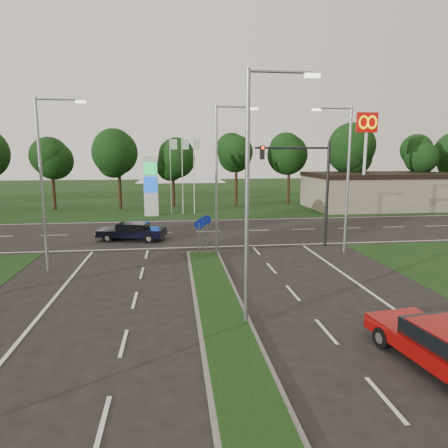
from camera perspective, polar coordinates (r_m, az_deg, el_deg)
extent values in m
plane|color=black|center=(9.99, 5.01, -28.30)|extent=(160.00, 160.00, 0.00)
cube|color=black|center=(62.98, -5.62, 4.22)|extent=(160.00, 50.00, 0.02)
cube|color=black|center=(32.30, -4.00, -1.15)|extent=(160.00, 12.00, 0.02)
cube|color=slate|center=(13.28, 1.20, -17.51)|extent=(2.00, 26.00, 0.12)
cube|color=gray|center=(49.87, 21.30, 4.42)|extent=(16.00, 9.00, 4.00)
cylinder|color=gray|center=(13.99, 3.31, 3.02)|extent=(0.16, 0.16, 9.00)
cylinder|color=gray|center=(14.40, 8.11, 20.73)|extent=(2.20, 0.10, 0.10)
cube|color=#FFF2CC|center=(14.70, 12.50, 19.98)|extent=(0.50, 0.22, 0.12)
cylinder|color=gray|center=(23.85, -1.09, 5.87)|extent=(0.16, 0.16, 9.00)
cylinder|color=gray|center=(24.09, 1.59, 16.39)|extent=(2.20, 0.10, 0.10)
cube|color=#FFF2CC|center=(24.27, 4.26, 16.09)|extent=(0.50, 0.22, 0.12)
cylinder|color=gray|center=(22.75, -24.57, 4.79)|extent=(0.16, 0.16, 9.00)
cylinder|color=gray|center=(22.55, -22.63, 16.11)|extent=(2.20, 0.10, 0.10)
cube|color=#FFF2CC|center=(22.29, -19.77, 16.11)|extent=(0.50, 0.22, 0.12)
cylinder|color=gray|center=(26.04, 17.25, 5.77)|extent=(0.16, 0.16, 9.00)
cylinder|color=gray|center=(25.69, 15.45, 15.65)|extent=(2.20, 0.10, 0.10)
cube|color=#FFF2CC|center=(25.29, 13.05, 15.61)|extent=(0.50, 0.22, 0.12)
cylinder|color=black|center=(27.76, 14.51, 4.06)|extent=(0.20, 0.20, 7.00)
cylinder|color=black|center=(26.80, 9.74, 10.67)|extent=(5.00, 0.14, 0.14)
cube|color=black|center=(26.29, 5.48, 10.13)|extent=(0.28, 0.28, 0.90)
sphere|color=#FF190C|center=(26.12, 5.58, 10.79)|extent=(0.20, 0.20, 0.20)
cylinder|color=gray|center=(23.75, -3.57, -2.45)|extent=(0.06, 0.06, 2.20)
cylinder|color=#0C26A5|center=(23.56, -3.60, -0.08)|extent=(0.56, 0.04, 0.56)
cylinder|color=gray|center=(24.75, -3.03, -1.95)|extent=(0.06, 0.06, 2.20)
cylinder|color=#0C26A5|center=(24.56, -3.05, 0.34)|extent=(0.56, 0.04, 0.56)
cylinder|color=gray|center=(25.45, -2.47, -1.61)|extent=(0.06, 0.06, 2.20)
cylinder|color=#0C26A5|center=(25.27, -2.49, 0.61)|extent=(0.56, 0.04, 0.56)
cube|color=silver|center=(40.84, -10.41, 5.28)|extent=(1.40, 0.30, 6.00)
cube|color=#0CA53F|center=(40.56, -10.51, 7.79)|extent=(1.30, 0.08, 1.20)
cube|color=#0C3FBF|center=(40.65, -10.44, 5.54)|extent=(1.30, 0.08, 1.60)
cylinder|color=silver|center=(41.71, -7.62, 6.82)|extent=(0.08, 0.08, 8.00)
cube|color=#B2D8B2|center=(41.67, -7.23, 11.23)|extent=(0.70, 0.02, 1.00)
cylinder|color=silver|center=(41.72, -5.96, 6.86)|extent=(0.08, 0.08, 8.00)
cube|color=#B2D8B2|center=(41.69, -5.55, 11.26)|extent=(0.70, 0.02, 1.00)
cylinder|color=silver|center=(41.77, -4.30, 6.88)|extent=(0.08, 0.08, 8.00)
cube|color=#B2D8B2|center=(41.74, -3.87, 11.28)|extent=(0.70, 0.02, 1.00)
cylinder|color=silver|center=(44.32, 19.42, 7.82)|extent=(0.30, 0.30, 10.00)
cube|color=#BF0C07|center=(44.42, 19.76, 13.50)|extent=(2.20, 0.35, 2.00)
torus|color=#FFC600|center=(44.02, 19.35, 13.56)|extent=(1.06, 0.16, 1.06)
torus|color=#FFC600|center=(44.43, 20.42, 13.46)|extent=(1.06, 0.16, 1.06)
cylinder|color=black|center=(47.85, -5.13, 5.09)|extent=(0.36, 0.36, 4.40)
sphere|color=black|center=(47.69, -5.21, 10.25)|extent=(6.00, 6.00, 6.00)
sphere|color=black|center=(47.52, -4.85, 11.46)|extent=(4.80, 4.80, 4.80)
cube|color=#890907|center=(13.69, 28.92, -15.38)|extent=(2.62, 5.10, 0.50)
cube|color=black|center=(13.44, 29.39, -13.67)|extent=(1.96, 2.35, 0.47)
cylinder|color=black|center=(14.31, 21.63, -14.88)|extent=(0.31, 0.71, 0.69)
cylinder|color=black|center=(15.41, 27.29, -13.48)|extent=(0.31, 0.71, 0.69)
cube|color=black|center=(29.78, -13.02, -1.18)|extent=(4.98, 2.83, 0.48)
cube|color=black|center=(29.67, -12.88, -0.31)|extent=(2.35, 2.01, 0.45)
cube|color=black|center=(29.63, -12.90, 0.11)|extent=(1.96, 1.84, 0.04)
cylinder|color=black|center=(29.50, -16.29, -1.93)|extent=(0.69, 0.34, 0.66)
cylinder|color=black|center=(31.12, -15.16, -1.28)|extent=(0.69, 0.34, 0.66)
cylinder|color=black|center=(28.58, -10.66, -2.07)|extent=(0.69, 0.34, 0.66)
cylinder|color=black|center=(30.24, -9.79, -1.39)|extent=(0.69, 0.34, 0.66)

